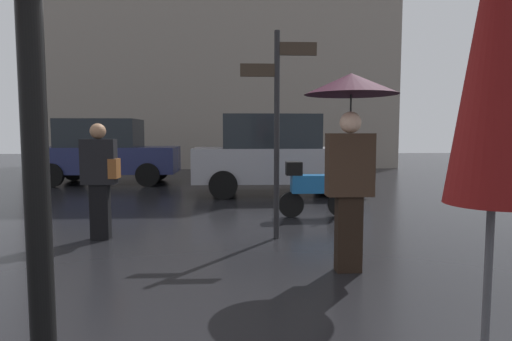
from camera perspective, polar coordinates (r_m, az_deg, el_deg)
The scene contains 7 objects.
folded_patio_umbrella_near at distance 2.22m, azimuth 29.64°, elevation 14.00°, with size 0.42×0.42×2.72m.
pedestrian_with_umbrella at distance 4.74m, azimuth 12.49°, elevation 6.57°, with size 1.01×1.01×2.16m.
pedestrian_with_bag at distance 6.48m, azimuth -20.04°, elevation -0.46°, with size 0.51×0.24×1.66m.
parked_scooter at distance 7.83m, azimuth 7.67°, elevation -2.17°, with size 1.37×0.32×1.23m.
parked_car_left at distance 10.72m, azimuth 2.70°, elevation 2.17°, with size 4.22×1.89×1.98m.
parked_car_right at distance 13.71m, azimuth -19.39°, elevation 2.45°, with size 4.14×1.89×1.95m.
street_signpost at distance 6.14m, azimuth 2.85°, elevation 7.51°, with size 1.08×0.08×2.96m.
Camera 1 is at (0.90, -2.53, 1.52)m, focal length 30.03 mm.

